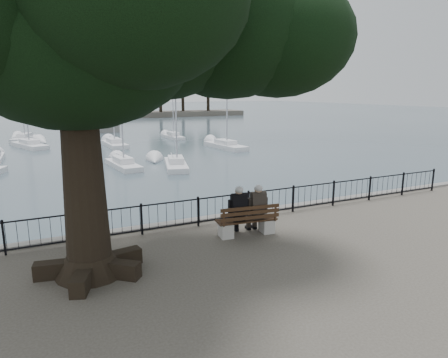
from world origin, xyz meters
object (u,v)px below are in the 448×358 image
tree (112,10)px  lion_monument (95,116)px  bench (247,224)px  person_right (256,210)px  person_left (237,212)px

tree → lion_monument: tree is taller
bench → lion_monument: (1.88, 48.96, 0.75)m
person_right → lion_monument: lion_monument is taller
person_right → bench: bearing=-168.6°
bench → lion_monument: size_ratio=0.24×
person_left → bench: bearing=-26.9°
bench → person_right: bearing=11.4°
person_left → person_right: size_ratio=1.00×
person_left → tree: 6.95m
person_right → lion_monument: 48.91m
bench → person_right: size_ratio=1.23×
person_right → tree: bearing=-171.0°
lion_monument → person_left: bearing=-92.5°
bench → person_left: (-0.29, 0.15, 0.40)m
bench → lion_monument: bearing=87.8°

